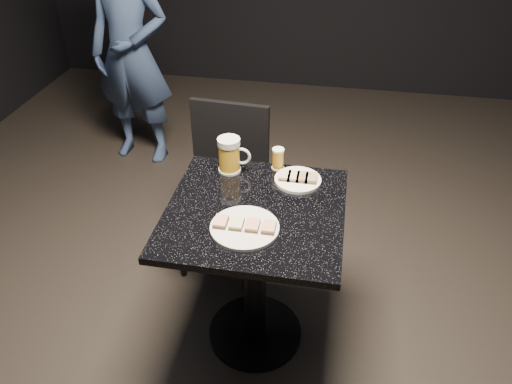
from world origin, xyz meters
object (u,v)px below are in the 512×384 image
table (255,255)px  chair (225,178)px  beer_mug (230,155)px  beer_tumbler (278,159)px  patron (131,53)px  plate_small (298,180)px  plate_large (245,228)px

table → chair: chair is taller
beer_mug → beer_tumbler: bearing=15.3°
beer_mug → chair: bearing=109.7°
table → chair: (-0.26, 0.55, -0.01)m
patron → beer_mug: size_ratio=9.84×
table → beer_tumbler: size_ratio=7.65×
plate_small → beer_mug: 0.31m
plate_large → beer_mug: (-0.14, 0.39, 0.07)m
table → beer_mug: (-0.16, 0.26, 0.32)m
table → beer_mug: 0.44m
plate_large → beer_tumbler: beer_tumbler is taller
patron → table: bearing=-48.9°
plate_large → plate_small: same height
plate_large → patron: patron is taller
table → patron: bearing=126.6°
plate_large → chair: bearing=110.0°
plate_large → beer_mug: 0.42m
plate_small → beer_tumbler: 0.14m
patron → beer_tumbler: bearing=-41.2°
patron → beer_mug: 1.58m
plate_small → chair: size_ratio=0.23×
plate_small → patron: (-1.26, 1.28, 0.02)m
plate_large → chair: (-0.25, 0.68, -0.26)m
patron → table: size_ratio=2.07×
beer_mug → table: bearing=-58.6°
table → chair: size_ratio=0.86×
table → plate_large: bearing=-97.2°
plate_large → patron: (-1.10, 1.63, 0.02)m
patron → chair: 1.31m
beer_mug → chair: (-0.11, 0.29, -0.33)m
table → chair: bearing=115.5°
beer_tumbler → chair: (-0.31, 0.24, -0.30)m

